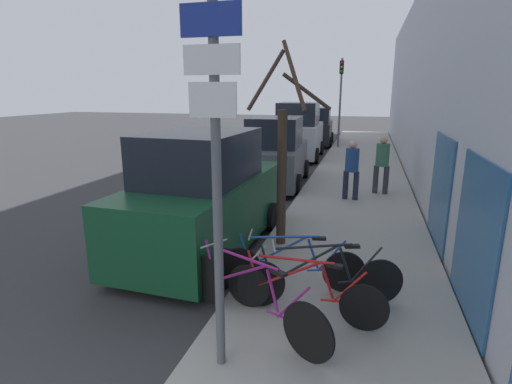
{
  "coord_description": "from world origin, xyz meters",
  "views": [
    {
      "loc": [
        2.82,
        -0.53,
        3.03
      ],
      "look_at": [
        0.91,
        6.31,
        1.23
      ],
      "focal_mm": 28.0,
      "sensor_mm": 36.0,
      "label": 1
    }
  ],
  "objects_px": {
    "bicycle_0": "(251,298)",
    "parked_car_1": "(276,155)",
    "bicycle_1": "(303,292)",
    "traffic_light": "(341,91)",
    "pedestrian_near": "(382,161)",
    "parked_car_2": "(298,133)",
    "parked_car_3": "(315,128)",
    "bicycle_3": "(292,266)",
    "bicycle_2": "(321,279)",
    "signpost": "(216,170)",
    "pedestrian_far": "(352,166)",
    "street_tree": "(283,162)",
    "parked_car_0": "(204,198)"
  },
  "relations": [
    {
      "from": "bicycle_3",
      "to": "traffic_light",
      "type": "distance_m",
      "value": 16.3
    },
    {
      "from": "bicycle_3",
      "to": "signpost",
      "type": "bearing_deg",
      "value": 156.89
    },
    {
      "from": "pedestrian_far",
      "to": "bicycle_1",
      "type": "bearing_deg",
      "value": -86.92
    },
    {
      "from": "parked_car_2",
      "to": "parked_car_3",
      "type": "relative_size",
      "value": 0.94
    },
    {
      "from": "bicycle_3",
      "to": "parked_car_1",
      "type": "relative_size",
      "value": 0.51
    },
    {
      "from": "pedestrian_far",
      "to": "parked_car_0",
      "type": "bearing_deg",
      "value": -116.6
    },
    {
      "from": "bicycle_1",
      "to": "parked_car_2",
      "type": "distance_m",
      "value": 13.84
    },
    {
      "from": "signpost",
      "to": "pedestrian_far",
      "type": "distance_m",
      "value": 7.52
    },
    {
      "from": "parked_car_1",
      "to": "pedestrian_near",
      "type": "xyz_separation_m",
      "value": [
        3.31,
        -0.87,
        0.11
      ]
    },
    {
      "from": "bicycle_1",
      "to": "parked_car_2",
      "type": "height_order",
      "value": "parked_car_2"
    },
    {
      "from": "parked_car_1",
      "to": "pedestrian_far",
      "type": "height_order",
      "value": "parked_car_1"
    },
    {
      "from": "signpost",
      "to": "bicycle_2",
      "type": "distance_m",
      "value": 2.49
    },
    {
      "from": "bicycle_1",
      "to": "traffic_light",
      "type": "bearing_deg",
      "value": 8.63
    },
    {
      "from": "bicycle_1",
      "to": "traffic_light",
      "type": "relative_size",
      "value": 0.47
    },
    {
      "from": "bicycle_3",
      "to": "parked_car_1",
      "type": "height_order",
      "value": "parked_car_1"
    },
    {
      "from": "bicycle_0",
      "to": "bicycle_2",
      "type": "distance_m",
      "value": 1.09
    },
    {
      "from": "bicycle_0",
      "to": "parked_car_0",
      "type": "bearing_deg",
      "value": 62.74
    },
    {
      "from": "parked_car_2",
      "to": "pedestrian_far",
      "type": "bearing_deg",
      "value": -71.58
    },
    {
      "from": "pedestrian_far",
      "to": "street_tree",
      "type": "height_order",
      "value": "street_tree"
    },
    {
      "from": "signpost",
      "to": "traffic_light",
      "type": "bearing_deg",
      "value": 90.35
    },
    {
      "from": "bicycle_3",
      "to": "street_tree",
      "type": "xyz_separation_m",
      "value": [
        -0.53,
        1.78,
        1.23
      ]
    },
    {
      "from": "pedestrian_near",
      "to": "parked_car_1",
      "type": "bearing_deg",
      "value": -7.18
    },
    {
      "from": "bicycle_0",
      "to": "parked_car_2",
      "type": "height_order",
      "value": "parked_car_2"
    },
    {
      "from": "bicycle_2",
      "to": "parked_car_1",
      "type": "relative_size",
      "value": 0.52
    },
    {
      "from": "bicycle_2",
      "to": "parked_car_1",
      "type": "distance_m",
      "value": 7.99
    },
    {
      "from": "parked_car_3",
      "to": "street_tree",
      "type": "height_order",
      "value": "street_tree"
    },
    {
      "from": "bicycle_1",
      "to": "parked_car_1",
      "type": "distance_m",
      "value": 8.31
    },
    {
      "from": "parked_car_2",
      "to": "parked_car_3",
      "type": "height_order",
      "value": "parked_car_2"
    },
    {
      "from": "parked_car_3",
      "to": "bicycle_1",
      "type": "bearing_deg",
      "value": -85.97
    },
    {
      "from": "pedestrian_near",
      "to": "traffic_light",
      "type": "height_order",
      "value": "traffic_light"
    },
    {
      "from": "signpost",
      "to": "parked_car_1",
      "type": "distance_m",
      "value": 9.34
    },
    {
      "from": "bicycle_2",
      "to": "parked_car_1",
      "type": "bearing_deg",
      "value": -0.28
    },
    {
      "from": "parked_car_1",
      "to": "traffic_light",
      "type": "relative_size",
      "value": 0.93
    },
    {
      "from": "parked_car_2",
      "to": "bicycle_3",
      "type": "bearing_deg",
      "value": -82.41
    },
    {
      "from": "bicycle_1",
      "to": "bicycle_3",
      "type": "bearing_deg",
      "value": 27.67
    },
    {
      "from": "bicycle_0",
      "to": "bicycle_2",
      "type": "bearing_deg",
      "value": -14.36
    },
    {
      "from": "signpost",
      "to": "bicycle_2",
      "type": "bearing_deg",
      "value": 59.62
    },
    {
      "from": "bicycle_0",
      "to": "pedestrian_near",
      "type": "distance_m",
      "value": 7.73
    },
    {
      "from": "bicycle_0",
      "to": "parked_car_1",
      "type": "xyz_separation_m",
      "value": [
        -1.62,
        8.4,
        0.45
      ]
    },
    {
      "from": "bicycle_0",
      "to": "parked_car_2",
      "type": "bearing_deg",
      "value": 36.94
    },
    {
      "from": "signpost",
      "to": "pedestrian_near",
      "type": "bearing_deg",
      "value": 77.53
    },
    {
      "from": "parked_car_2",
      "to": "pedestrian_far",
      "type": "xyz_separation_m",
      "value": [
        2.72,
        -7.4,
        -0.06
      ]
    },
    {
      "from": "bicycle_2",
      "to": "traffic_light",
      "type": "distance_m",
      "value": 16.64
    },
    {
      "from": "bicycle_0",
      "to": "bicycle_2",
      "type": "xyz_separation_m",
      "value": [
        0.76,
        0.79,
        -0.02
      ]
    },
    {
      "from": "bicycle_0",
      "to": "parked_car_1",
      "type": "distance_m",
      "value": 8.57
    },
    {
      "from": "parked_car_1",
      "to": "traffic_light",
      "type": "xyz_separation_m",
      "value": [
        1.38,
        8.82,
        2.03
      ]
    },
    {
      "from": "bicycle_0",
      "to": "street_tree",
      "type": "bearing_deg",
      "value": 34.13
    },
    {
      "from": "bicycle_2",
      "to": "parked_car_2",
      "type": "distance_m",
      "value": 13.49
    },
    {
      "from": "bicycle_1",
      "to": "bicycle_3",
      "type": "relative_size",
      "value": 1.0
    },
    {
      "from": "bicycle_3",
      "to": "bicycle_2",
      "type": "bearing_deg",
      "value": -135.45
    }
  ]
}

